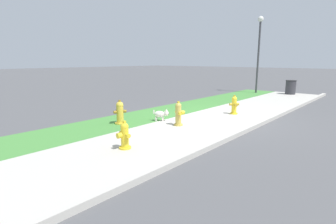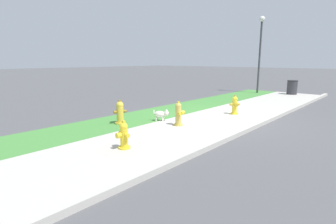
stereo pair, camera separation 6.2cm
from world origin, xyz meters
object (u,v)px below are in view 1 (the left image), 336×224
object	(u,v)px
fire_hydrant_far_end	(234,105)
small_white_dog	(161,114)
street_lamp	(259,43)
fire_hydrant_mid_block	(124,136)
fire_hydrant_near_corner	(179,114)
fire_hydrant_across_street	(120,113)
trash_bin	(291,87)

from	to	relation	value
fire_hydrant_far_end	small_white_dog	world-z (taller)	fire_hydrant_far_end
fire_hydrant_far_end	street_lamp	distance (m)	7.41
fire_hydrant_mid_block	small_white_dog	bearing A→B (deg)	-56.19
fire_hydrant_near_corner	fire_hydrant_far_end	world-z (taller)	fire_hydrant_near_corner
fire_hydrant_across_street	fire_hydrant_near_corner	bearing A→B (deg)	-37.17
fire_hydrant_far_end	fire_hydrant_mid_block	xyz separation A→B (m)	(-5.03, 0.04, -0.03)
street_lamp	small_white_dog	bearing A→B (deg)	-175.52
fire_hydrant_near_corner	trash_bin	distance (m)	9.86
fire_hydrant_across_street	small_white_dog	world-z (taller)	fire_hydrant_across_street
street_lamp	fire_hydrant_across_street	bearing A→B (deg)	-179.86
fire_hydrant_near_corner	small_white_dog	bearing A→B (deg)	-156.48
fire_hydrant_near_corner	small_white_dog	world-z (taller)	fire_hydrant_near_corner
fire_hydrant_far_end	trash_bin	xyz separation A→B (m)	(7.23, 0.21, 0.07)
fire_hydrant_mid_block	street_lamp	bearing A→B (deg)	-72.73
trash_bin	small_white_dog	bearing A→B (deg)	173.84
fire_hydrant_across_street	small_white_dog	size ratio (longest dim) A/B	1.56
fire_hydrant_mid_block	trash_bin	xyz separation A→B (m)	(12.27, 0.17, 0.10)
fire_hydrant_near_corner	fire_hydrant_across_street	xyz separation A→B (m)	(-1.00, 1.50, -0.00)
street_lamp	trash_bin	xyz separation A→B (m)	(0.57, -1.77, -2.51)
trash_bin	fire_hydrant_mid_block	bearing A→B (deg)	-179.21
fire_hydrant_near_corner	trash_bin	world-z (taller)	trash_bin
fire_hydrant_mid_block	street_lamp	distance (m)	12.14
fire_hydrant_far_end	fire_hydrant_mid_block	world-z (taller)	fire_hydrant_far_end
street_lamp	trash_bin	bearing A→B (deg)	-72.18
small_white_dog	street_lamp	xyz separation A→B (m)	(9.19, 0.72, 2.69)
fire_hydrant_near_corner	trash_bin	bearing A→B (deg)	119.16
fire_hydrant_near_corner	street_lamp	xyz separation A→B (m)	(9.28, 1.52, 2.56)
fire_hydrant_near_corner	trash_bin	xyz separation A→B (m)	(9.85, -0.25, 0.05)
fire_hydrant_mid_block	street_lamp	world-z (taller)	street_lamp
fire_hydrant_near_corner	fire_hydrant_across_street	size ratio (longest dim) A/B	1.00
fire_hydrant_across_street	trash_bin	xyz separation A→B (m)	(10.86, -1.75, 0.05)
small_white_dog	fire_hydrant_near_corner	bearing A→B (deg)	-36.19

